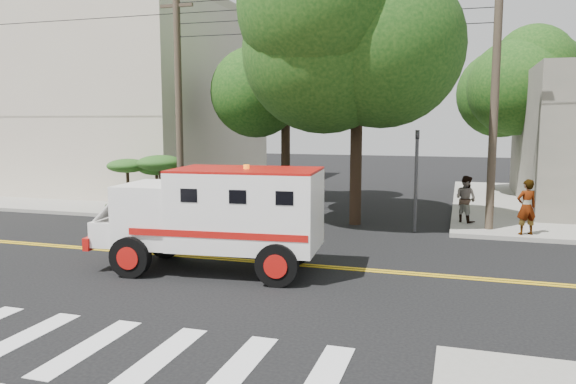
% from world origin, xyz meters
% --- Properties ---
extents(ground, '(100.00, 100.00, 0.00)m').
position_xyz_m(ground, '(0.00, 0.00, 0.00)').
color(ground, black).
rests_on(ground, ground).
extents(sidewalk_nw, '(17.00, 17.00, 0.15)m').
position_xyz_m(sidewalk_nw, '(-13.50, 13.50, 0.07)').
color(sidewalk_nw, gray).
rests_on(sidewalk_nw, ground).
extents(building_left, '(16.00, 14.00, 10.00)m').
position_xyz_m(building_left, '(-15.50, 15.00, 5.15)').
color(building_left, '#C2B29F').
rests_on(building_left, sidewalk_nw).
extents(utility_pole_left, '(0.28, 0.28, 9.00)m').
position_xyz_m(utility_pole_left, '(-5.60, 6.00, 4.50)').
color(utility_pole_left, '#382D23').
rests_on(utility_pole_left, ground).
extents(utility_pole_right, '(0.28, 0.28, 9.00)m').
position_xyz_m(utility_pole_right, '(6.30, 6.20, 4.50)').
color(utility_pole_right, '#382D23').
rests_on(utility_pole_right, ground).
extents(tree_main, '(6.08, 5.70, 9.85)m').
position_xyz_m(tree_main, '(1.94, 6.21, 7.20)').
color(tree_main, black).
rests_on(tree_main, ground).
extents(tree_left, '(4.48, 4.20, 7.70)m').
position_xyz_m(tree_left, '(-2.68, 11.79, 5.73)').
color(tree_left, black).
rests_on(tree_left, ground).
extents(tree_right, '(4.80, 4.50, 8.20)m').
position_xyz_m(tree_right, '(8.84, 15.77, 6.09)').
color(tree_right, black).
rests_on(tree_right, ground).
extents(traffic_signal, '(0.15, 0.18, 3.60)m').
position_xyz_m(traffic_signal, '(3.80, 5.60, 2.23)').
color(traffic_signal, '#3F3F42').
rests_on(traffic_signal, ground).
extents(accessibility_sign, '(0.45, 0.10, 2.02)m').
position_xyz_m(accessibility_sign, '(-6.20, 6.17, 1.37)').
color(accessibility_sign, '#3F3F42').
rests_on(accessibility_sign, ground).
extents(palm_planter, '(3.52, 2.63, 2.36)m').
position_xyz_m(palm_planter, '(-7.44, 6.62, 1.65)').
color(palm_planter, '#1E3314').
rests_on(palm_planter, sidewalk_nw).
extents(armored_truck, '(6.11, 2.84, 2.71)m').
position_xyz_m(armored_truck, '(-0.71, -1.18, 1.54)').
color(armored_truck, white).
rests_on(armored_truck, ground).
extents(pedestrian_a, '(0.80, 0.68, 1.86)m').
position_xyz_m(pedestrian_a, '(7.41, 5.50, 1.08)').
color(pedestrian_a, gray).
rests_on(pedestrian_a, sidewalk_ne).
extents(pedestrian_b, '(1.08, 1.05, 1.75)m').
position_xyz_m(pedestrian_b, '(5.50, 7.35, 1.02)').
color(pedestrian_b, gray).
rests_on(pedestrian_b, sidewalk_ne).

